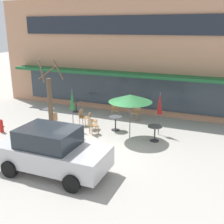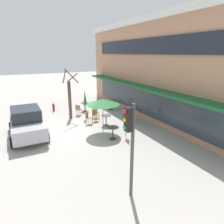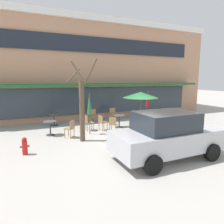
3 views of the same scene
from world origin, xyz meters
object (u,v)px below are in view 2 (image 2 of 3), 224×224
(traffic_light_pole, at_px, (130,136))
(cafe_chair_2, at_px, (95,114))
(street_tree, at_px, (70,97))
(cafe_table_streetside, at_px, (110,104))
(patio_umbrella_cream_folded, at_px, (85,98))
(cafe_chair_1, at_px, (95,111))
(patio_umbrella_corner_open, at_px, (126,111))
(cafe_chair_0, at_px, (78,109))
(cafe_table_mid_patio, at_px, (113,131))
(cafe_chair_5, at_px, (135,116))
(patio_umbrella_green_folded, at_px, (103,102))
(fire_hydrant, at_px, (54,107))
(cafe_table_near_wall, at_px, (85,105))
(cafe_chair_3, at_px, (125,111))
(cafe_table_by_tree, at_px, (106,119))
(cafe_chair_4, at_px, (88,117))
(parked_sedan, at_px, (27,122))

(traffic_light_pole, bearing_deg, cafe_chair_2, 166.26)
(street_tree, bearing_deg, cafe_table_streetside, 101.99)
(patio_umbrella_cream_folded, height_order, cafe_chair_1, patio_umbrella_cream_folded)
(patio_umbrella_corner_open, bearing_deg, cafe_chair_0, -166.61)
(cafe_chair_1, relative_size, cafe_chair_2, 1.00)
(cafe_table_mid_patio, relative_size, cafe_chair_5, 0.85)
(cafe_table_mid_patio, xyz_separation_m, street_tree, (-5.08, -1.14, 1.15))
(cafe_chair_1, height_order, street_tree, street_tree)
(cafe_chair_2, bearing_deg, patio_umbrella_green_folded, -9.44)
(fire_hydrant, bearing_deg, patio_umbrella_corner_open, 20.84)
(cafe_table_near_wall, relative_size, cafe_chair_5, 0.85)
(cafe_chair_2, relative_size, cafe_chair_3, 1.00)
(cafe_chair_5, bearing_deg, cafe_chair_2, -125.88)
(cafe_table_by_tree, distance_m, cafe_chair_5, 2.13)
(cafe_table_streetside, distance_m, cafe_chair_4, 4.14)
(cafe_chair_0, xyz_separation_m, street_tree, (0.42, -0.75, 1.14))
(cafe_chair_2, xyz_separation_m, street_tree, (-1.54, -1.44, 1.14))
(patio_umbrella_cream_folded, height_order, cafe_chair_4, patio_umbrella_cream_folded)
(cafe_table_mid_patio, height_order, traffic_light_pole, traffic_light_pole)
(parked_sedan, bearing_deg, patio_umbrella_green_folded, 70.92)
(cafe_table_mid_patio, relative_size, traffic_light_pole, 0.22)
(cafe_table_by_tree, xyz_separation_m, cafe_chair_5, (0.48, 2.07, 0.01))
(patio_umbrella_green_folded, xyz_separation_m, street_tree, (-3.84, -1.06, -0.36))
(parked_sedan, bearing_deg, fire_hydrant, 153.18)
(cafe_table_mid_patio, bearing_deg, patio_umbrella_corner_open, 92.68)
(cafe_chair_2, height_order, fire_hydrant, cafe_chair_2)
(patio_umbrella_corner_open, relative_size, cafe_chair_1, 2.47)
(cafe_table_by_tree, height_order, patio_umbrella_cream_folded, patio_umbrella_cream_folded)
(cafe_table_near_wall, height_order, patio_umbrella_cream_folded, patio_umbrella_cream_folded)
(patio_umbrella_cream_folded, bearing_deg, cafe_chair_1, 79.11)
(cafe_chair_0, xyz_separation_m, cafe_chair_3, (2.30, 3.09, 0.00))
(cafe_table_by_tree, xyz_separation_m, patio_umbrella_green_folded, (1.05, -0.70, 1.51))
(street_tree, bearing_deg, cafe_chair_5, 49.54)
(cafe_table_near_wall, relative_size, cafe_table_mid_patio, 1.00)
(patio_umbrella_green_folded, height_order, cafe_chair_1, patio_umbrella_green_folded)
(cafe_table_by_tree, relative_size, cafe_chair_0, 0.85)
(cafe_table_mid_patio, xyz_separation_m, cafe_chair_0, (-5.50, -0.38, 0.01))
(cafe_table_near_wall, bearing_deg, cafe_chair_1, 3.91)
(cafe_table_mid_patio, relative_size, street_tree, 0.20)
(cafe_table_near_wall, height_order, cafe_table_by_tree, same)
(street_tree, relative_size, traffic_light_pole, 1.14)
(cafe_table_streetside, xyz_separation_m, cafe_chair_0, (0.40, -3.11, 0.01))
(cafe_table_mid_patio, distance_m, cafe_chair_1, 4.31)
(cafe_table_streetside, height_order, cafe_chair_1, cafe_chair_1)
(cafe_chair_1, bearing_deg, cafe_chair_0, -140.84)
(cafe_table_by_tree, relative_size, traffic_light_pole, 0.22)
(patio_umbrella_corner_open, xyz_separation_m, cafe_chair_2, (-3.50, -0.61, -1.10))
(cafe_table_streetside, relative_size, patio_umbrella_green_folded, 0.35)
(cafe_chair_1, relative_size, cafe_chair_4, 1.00)
(patio_umbrella_green_folded, bearing_deg, parked_sedan, -109.08)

